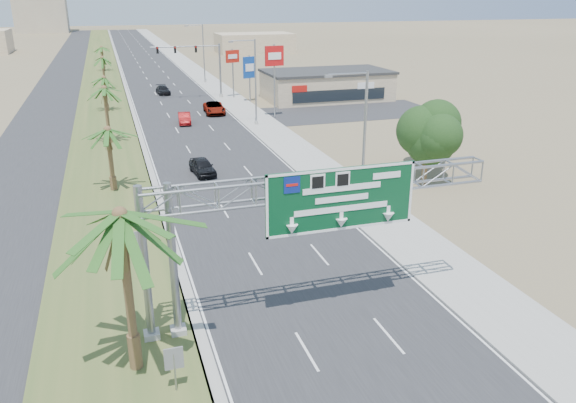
# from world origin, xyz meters

# --- Properties ---
(road) EXTENTS (12.00, 300.00, 0.02)m
(road) POSITION_xyz_m (0.00, 110.00, 0.01)
(road) COLOR #28282B
(road) RESTS_ON ground
(sidewalk_right) EXTENTS (4.00, 300.00, 0.10)m
(sidewalk_right) POSITION_xyz_m (8.50, 110.00, 0.05)
(sidewalk_right) COLOR #9E9B93
(sidewalk_right) RESTS_ON ground
(median_grass) EXTENTS (7.00, 300.00, 0.12)m
(median_grass) POSITION_xyz_m (-10.00, 110.00, 0.06)
(median_grass) COLOR #3F5626
(median_grass) RESTS_ON ground
(opposing_road) EXTENTS (8.00, 300.00, 0.02)m
(opposing_road) POSITION_xyz_m (-17.00, 110.00, 0.01)
(opposing_road) COLOR #28282B
(opposing_road) RESTS_ON ground
(sign_gantry) EXTENTS (16.75, 1.24, 7.50)m
(sign_gantry) POSITION_xyz_m (-1.06, 9.93, 6.06)
(sign_gantry) COLOR gray
(sign_gantry) RESTS_ON ground
(palm_near) EXTENTS (5.70, 5.70, 8.35)m
(palm_near) POSITION_xyz_m (-9.20, 8.00, 6.93)
(palm_near) COLOR brown
(palm_near) RESTS_ON ground
(palm_row_b) EXTENTS (3.99, 3.99, 5.95)m
(palm_row_b) POSITION_xyz_m (-9.50, 32.00, 4.90)
(palm_row_b) COLOR brown
(palm_row_b) RESTS_ON ground
(palm_row_c) EXTENTS (3.99, 3.99, 6.75)m
(palm_row_c) POSITION_xyz_m (-9.50, 48.00, 5.66)
(palm_row_c) COLOR brown
(palm_row_c) RESTS_ON ground
(palm_row_d) EXTENTS (3.99, 3.99, 5.45)m
(palm_row_d) POSITION_xyz_m (-9.50, 66.00, 4.42)
(palm_row_d) COLOR brown
(palm_row_d) RESTS_ON ground
(palm_row_e) EXTENTS (3.99, 3.99, 6.15)m
(palm_row_e) POSITION_xyz_m (-9.50, 85.00, 5.09)
(palm_row_e) COLOR brown
(palm_row_e) RESTS_ON ground
(palm_row_f) EXTENTS (3.99, 3.99, 5.75)m
(palm_row_f) POSITION_xyz_m (-9.50, 110.00, 4.71)
(palm_row_f) COLOR brown
(palm_row_f) RESTS_ON ground
(streetlight_near) EXTENTS (3.27, 0.44, 10.00)m
(streetlight_near) POSITION_xyz_m (7.30, 22.00, 4.69)
(streetlight_near) COLOR gray
(streetlight_near) RESTS_ON ground
(streetlight_mid) EXTENTS (3.27, 0.44, 10.00)m
(streetlight_mid) POSITION_xyz_m (7.30, 52.00, 4.69)
(streetlight_mid) COLOR gray
(streetlight_mid) RESTS_ON ground
(streetlight_far) EXTENTS (3.27, 0.44, 10.00)m
(streetlight_far) POSITION_xyz_m (7.30, 88.00, 4.69)
(streetlight_far) COLOR gray
(streetlight_far) RESTS_ON ground
(signal_mast) EXTENTS (10.28, 0.71, 8.00)m
(signal_mast) POSITION_xyz_m (5.17, 71.97, 4.85)
(signal_mast) COLOR gray
(signal_mast) RESTS_ON ground
(store_building) EXTENTS (18.00, 10.00, 4.00)m
(store_building) POSITION_xyz_m (22.00, 66.00, 2.00)
(store_building) COLOR tan
(store_building) RESTS_ON ground
(oak_near) EXTENTS (4.50, 4.50, 6.80)m
(oak_near) POSITION_xyz_m (15.00, 26.00, 4.53)
(oak_near) COLOR brown
(oak_near) RESTS_ON ground
(oak_far) EXTENTS (3.50, 3.50, 5.60)m
(oak_far) POSITION_xyz_m (18.00, 30.00, 3.82)
(oak_far) COLOR brown
(oak_far) RESTS_ON ground
(median_signback_a) EXTENTS (0.75, 0.08, 2.08)m
(median_signback_a) POSITION_xyz_m (-7.80, 6.00, 1.45)
(median_signback_a) COLOR gray
(median_signback_a) RESTS_ON ground
(median_signback_b) EXTENTS (0.75, 0.08, 2.08)m
(median_signback_b) POSITION_xyz_m (-8.50, 18.00, 1.45)
(median_signback_b) COLOR gray
(median_signback_b) RESTS_ON ground
(building_distant_right) EXTENTS (20.00, 12.00, 5.00)m
(building_distant_right) POSITION_xyz_m (30.00, 140.00, 2.50)
(building_distant_right) COLOR tan
(building_distant_right) RESTS_ON ground
(car_left_lane) EXTENTS (2.10, 4.29, 1.41)m
(car_left_lane) POSITION_xyz_m (-2.00, 34.22, 0.70)
(car_left_lane) COLOR black
(car_left_lane) RESTS_ON ground
(car_mid_lane) EXTENTS (1.78, 4.21, 1.35)m
(car_mid_lane) POSITION_xyz_m (-0.65, 55.29, 0.67)
(car_mid_lane) COLOR maroon
(car_mid_lane) RESTS_ON ground
(car_right_lane) EXTENTS (2.88, 5.62, 1.52)m
(car_right_lane) POSITION_xyz_m (3.94, 60.26, 0.76)
(car_right_lane) COLOR gray
(car_right_lane) RESTS_ON ground
(car_far) EXTENTS (2.09, 4.58, 1.30)m
(car_far) POSITION_xyz_m (-0.88, 77.96, 0.65)
(car_far) COLOR black
(car_far) RESTS_ON ground
(pole_sign_red_near) EXTENTS (2.42, 0.57, 9.12)m
(pole_sign_red_near) POSITION_xyz_m (10.73, 55.10, 7.18)
(pole_sign_red_near) COLOR gray
(pole_sign_red_near) RESTS_ON ground
(pole_sign_blue) EXTENTS (1.98, 0.96, 6.68)m
(pole_sign_blue) POSITION_xyz_m (10.53, 67.17, 4.77)
(pole_sign_blue) COLOR gray
(pole_sign_blue) RESTS_ON ground
(pole_sign_red_far) EXTENTS (2.17, 1.04, 7.26)m
(pole_sign_red_far) POSITION_xyz_m (9.00, 71.34, 5.68)
(pole_sign_red_far) COLOR gray
(pole_sign_red_far) RESTS_ON ground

